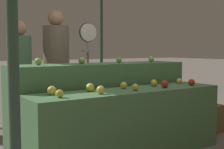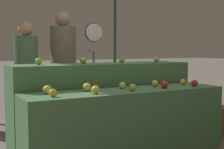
{
  "view_description": "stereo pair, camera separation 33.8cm",
  "coord_description": "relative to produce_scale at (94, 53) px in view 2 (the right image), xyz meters",
  "views": [
    {
      "loc": [
        -2.06,
        -2.73,
        1.2
      ],
      "look_at": [
        -0.03,
        0.3,
        0.9
      ],
      "focal_mm": 50.0,
      "sensor_mm": 36.0,
      "label": 1
    },
    {
      "loc": [
        -1.77,
        -2.91,
        1.2
      ],
      "look_at": [
        -0.03,
        0.3,
        0.9
      ],
      "focal_mm": 50.0,
      "sensor_mm": 36.0,
      "label": 2
    }
  ],
  "objects": [
    {
      "name": "apple_front_6",
      "position": [
        -0.6,
        -1.1,
        -0.35
      ],
      "size": [
        0.09,
        0.09,
        0.09
      ],
      "primitive_type": "sphere",
      "color": "yellow",
      "rests_on": "display_counter_front"
    },
    {
      "name": "apple_front_2",
      "position": [
        -0.16,
        -1.31,
        -0.35
      ],
      "size": [
        0.08,
        0.08,
        0.08
      ],
      "primitive_type": "sphere",
      "color": "gold",
      "rests_on": "display_counter_front"
    },
    {
      "name": "person_customer_right",
      "position": [
        -0.91,
        0.27,
        -0.22
      ],
      "size": [
        0.39,
        0.39,
        1.59
      ],
      "rotation": [
        0.0,
        0.0,
        2.92
      ],
      "color": "#2D2D38",
      "rests_on": "ground_plane"
    },
    {
      "name": "apple_front_7",
      "position": [
        -0.16,
        -1.1,
        -0.35
      ],
      "size": [
        0.08,
        0.08,
        0.08
      ],
      "primitive_type": "sphere",
      "color": "yellow",
      "rests_on": "display_counter_front"
    },
    {
      "name": "display_counter_back",
      "position": [
        -0.16,
        -0.61,
        -0.63
      ],
      "size": [
        2.32,
        0.55,
        1.02
      ],
      "primitive_type": "cube",
      "color": "#4C7A4C",
      "rests_on": "ground_plane"
    },
    {
      "name": "produce_scale",
      "position": [
        0.0,
        0.0,
        0.0
      ],
      "size": [
        0.27,
        0.2,
        1.58
      ],
      "color": "#99999E",
      "rests_on": "ground_plane"
    },
    {
      "name": "apple_back_0",
      "position": [
        -0.98,
        -0.61,
        -0.08
      ],
      "size": [
        0.08,
        0.08,
        0.08
      ],
      "primitive_type": "sphere",
      "color": "#84AD3D",
      "rests_on": "display_counter_back"
    },
    {
      "name": "apple_front_8",
      "position": [
        0.28,
        -1.11,
        -0.35
      ],
      "size": [
        0.08,
        0.08,
        0.08
      ],
      "primitive_type": "sphere",
      "color": "gold",
      "rests_on": "display_counter_front"
    },
    {
      "name": "wooden_crate_side",
      "position": [
        1.43,
        -0.97,
        -0.95
      ],
      "size": [
        0.39,
        0.39,
        0.39
      ],
      "primitive_type": "cube",
      "color": "brown",
      "rests_on": "ground_plane"
    },
    {
      "name": "apple_front_4",
      "position": [
        0.72,
        -1.31,
        -0.35
      ],
      "size": [
        0.08,
        0.08,
        0.08
      ],
      "primitive_type": "sphere",
      "color": "#AD281E",
      "rests_on": "display_counter_front"
    },
    {
      "name": "display_counter_front",
      "position": [
        -0.16,
        -1.21,
        -0.77
      ],
      "size": [
        2.32,
        0.55,
        0.75
      ],
      "primitive_type": "cube",
      "color": "#4C7A4C",
      "rests_on": "ground_plane"
    },
    {
      "name": "apple_back_3",
      "position": [
        0.68,
        -0.6,
        -0.08
      ],
      "size": [
        0.08,
        0.08,
        0.08
      ],
      "primitive_type": "sphere",
      "color": "#8EB247",
      "rests_on": "display_counter_back"
    },
    {
      "name": "apple_back_1",
      "position": [
        -0.43,
        -0.61,
        -0.08
      ],
      "size": [
        0.09,
        0.09,
        0.09
      ],
      "primitive_type": "sphere",
      "color": "#8EB247",
      "rests_on": "display_counter_back"
    },
    {
      "name": "person_vendor_at_scale",
      "position": [
        -0.34,
        0.36,
        -0.12
      ],
      "size": [
        0.5,
        0.5,
        1.77
      ],
      "rotation": [
        0.0,
        0.0,
        2.78
      ],
      "color": "#2D2D38",
      "rests_on": "ground_plane"
    },
    {
      "name": "apple_front_3",
      "position": [
        0.28,
        -1.3,
        -0.35
      ],
      "size": [
        0.09,
        0.09,
        0.09
      ],
      "primitive_type": "sphere",
      "color": "#B72D23",
      "rests_on": "display_counter_front"
    },
    {
      "name": "apple_front_5",
      "position": [
        -1.03,
        -1.1,
        -0.35
      ],
      "size": [
        0.09,
        0.09,
        0.09
      ],
      "primitive_type": "sphere",
      "color": "yellow",
      "rests_on": "display_counter_front"
    },
    {
      "name": "apple_front_9",
      "position": [
        0.73,
        -1.1,
        -0.36
      ],
      "size": [
        0.07,
        0.07,
        0.07
      ],
      "primitive_type": "sphere",
      "color": "gold",
      "rests_on": "display_counter_front"
    },
    {
      "name": "apple_front_0",
      "position": [
        -1.04,
        -1.31,
        -0.35
      ],
      "size": [
        0.08,
        0.08,
        0.08
      ],
      "primitive_type": "sphere",
      "color": "gold",
      "rests_on": "display_counter_front"
    },
    {
      "name": "apple_front_1",
      "position": [
        -0.6,
        -1.32,
        -0.35
      ],
      "size": [
        0.09,
        0.09,
        0.09
      ],
      "primitive_type": "sphere",
      "color": "yellow",
      "rests_on": "display_counter_front"
    },
    {
      "name": "apple_back_2",
      "position": [
        0.12,
        -0.61,
        -0.09
      ],
      "size": [
        0.07,
        0.07,
        0.07
      ],
      "primitive_type": "sphere",
      "color": "#7AA338",
      "rests_on": "display_counter_back"
    }
  ]
}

